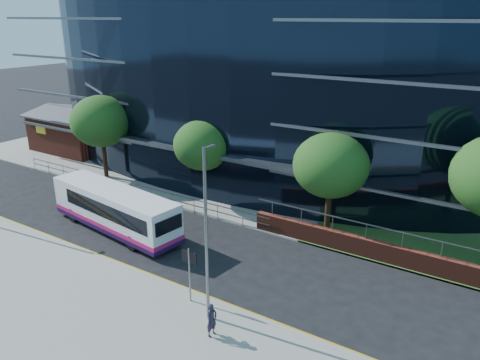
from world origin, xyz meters
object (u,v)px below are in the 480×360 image
Objects in this scene: street_sign at (189,264)px; pedestrian at (212,320)px; brick_pavilion at (77,131)px; city_bus at (116,209)px; tree_far_c at (331,165)px; streetlight_east at (207,231)px; tree_far_a at (101,121)px; tree_far_b at (203,145)px.

pedestrian is at bearing -32.78° from street_sign.
street_sign is at bearing 61.10° from pedestrian.
city_bus is at bearing -32.88° from brick_pavilion.
tree_far_c is 0.81× the size of streetlight_east.
tree_far_a is (9.00, -4.50, 2.92)m from brick_pavilion.
tree_far_b is at bearing 177.14° from tree_far_c.
tree_far_c is at bearing 76.71° from street_sign.
tree_far_b is 7.97m from city_bus.
tree_far_a is 23.60m from pedestrian.
pedestrian is (2.37, -1.52, -1.23)m from street_sign.
tree_far_b is (-7.50, 11.09, 2.06)m from street_sign.
tree_far_b is (19.00, -4.00, 2.27)m from brick_pavilion.
tree_far_a is 1.07× the size of tree_far_c.
brick_pavilion is 10.48m from tree_far_a.
street_sign is 1.82× the size of pedestrian.
city_bus is (-11.46, -6.84, -3.06)m from tree_far_c.
streetlight_east reaches higher than tree_far_a.
tree_far_c is 4.23× the size of pedestrian.
brick_pavilion reaches higher than city_bus.
streetlight_east is (1.50, -0.59, 2.29)m from street_sign.
tree_far_c is (2.50, 10.59, 2.39)m from street_sign.
brick_pavilion is 30.49m from street_sign.
tree_far_a is 1.15× the size of tree_far_b.
brick_pavilion is 1.42× the size of tree_far_b.
tree_far_c is 13.69m from city_bus.
tree_far_c is (29.00, -4.50, 2.60)m from brick_pavilion.
street_sign is (26.50, -15.09, 0.21)m from brick_pavilion.
city_bus is (-1.46, -7.34, -2.74)m from tree_far_b.
pedestrian is at bearing -47.23° from streetlight_east.
streetlight_east is at bearing -30.46° from tree_far_a.
tree_far_a reaches higher than pedestrian.
tree_far_c is 12.64m from pedestrian.
tree_far_a is 0.67× the size of city_bus.
tree_far_b is at bearing 2.86° from tree_far_a.
tree_far_a is at bearing 149.54° from streetlight_east.
tree_far_a is at bearing 62.51° from pedestrian.
street_sign is 0.43× the size of tree_far_c.
tree_far_b is 16.35m from pedestrian.
tree_far_c is at bearing -2.86° from tree_far_b.
pedestrian is at bearing -31.37° from tree_far_a.
pedestrian is at bearing -29.91° from brick_pavilion.
tree_far_c is at bearing 38.17° from city_bus.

